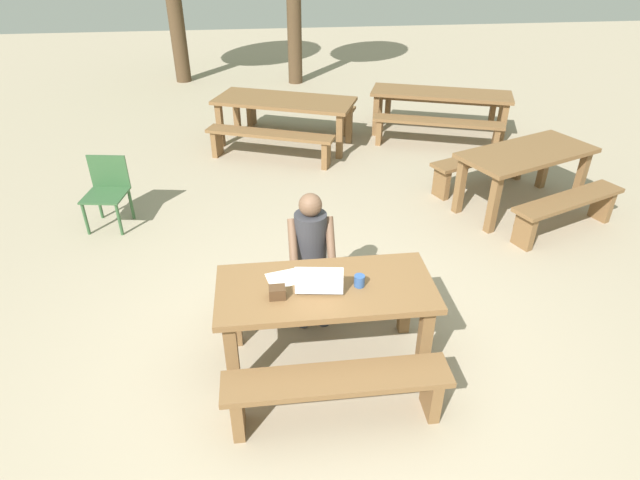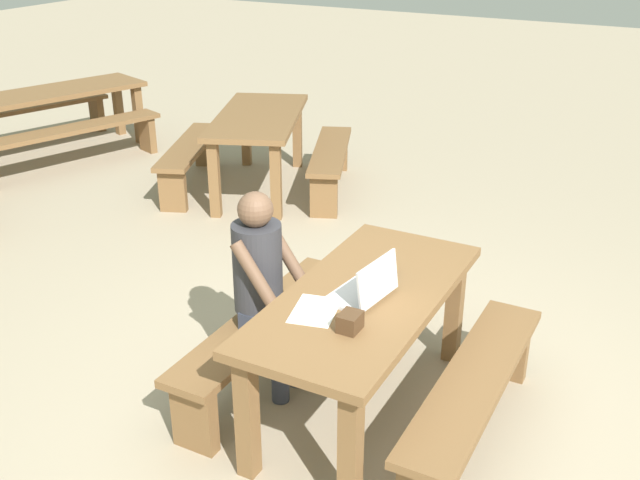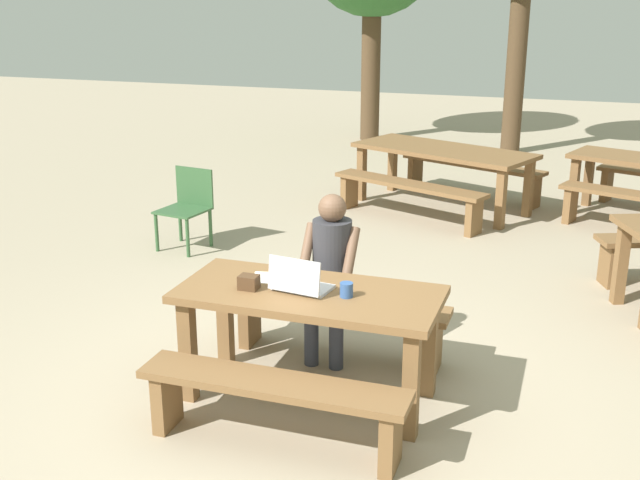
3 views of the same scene
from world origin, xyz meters
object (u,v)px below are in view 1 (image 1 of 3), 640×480
plastic_chair (107,190)px  picnic_table_front (326,299)px  picnic_table_mid (441,99)px  picnic_table_rear (526,161)px  picnic_table_distant (284,105)px  small_pouch (277,292)px  laptop (319,283)px  coffee_mug (359,281)px  person_seated (311,251)px

plastic_chair → picnic_table_front: bearing=-39.9°
plastic_chair → picnic_table_mid: plastic_chair is taller
picnic_table_mid → picnic_table_front: bearing=-97.2°
picnic_table_rear → picnic_table_distant: 3.65m
small_pouch → picnic_table_mid: (2.83, 5.01, -0.17)m
picnic_table_front → laptop: 0.19m
small_pouch → picnic_table_rear: small_pouch is taller
laptop → plastic_chair: size_ratio=0.48×
plastic_chair → picnic_table_mid: 5.24m
plastic_chair → coffee_mug: bearing=-37.1°
plastic_chair → picnic_table_mid: (4.65, 2.41, 0.17)m
picnic_table_mid → plastic_chair: bearing=-133.1°
person_seated → picnic_table_distant: person_seated is taller
picnic_table_front → picnic_table_rear: (2.67, 2.32, 0.01)m
coffee_mug → person_seated: 0.67m
person_seated → small_pouch: bearing=-115.3°
laptop → person_seated: person_seated is taller
person_seated → plastic_chair: (-2.13, 1.94, -0.25)m
picnic_table_mid → picnic_table_rear: (0.20, -2.59, 0.02)m
picnic_table_mid → small_pouch: bearing=-100.0°
coffee_mug → plastic_chair: bearing=133.7°
coffee_mug → picnic_table_distant: size_ratio=0.04×
small_pouch → coffee_mug: coffee_mug is taller
person_seated → picnic_table_mid: 5.02m
picnic_table_rear → picnic_table_front: bearing=-161.0°
small_pouch → picnic_table_rear: size_ratio=0.07×
picnic_table_front → plastic_chair: 3.32m
laptop → plastic_chair: (-2.12, 2.54, -0.36)m
coffee_mug → picnic_table_mid: size_ratio=0.04×
small_pouch → coffee_mug: 0.61m
picnic_table_front → picnic_table_mid: size_ratio=0.71×
picnic_table_front → plastic_chair: (-2.18, 2.51, -0.18)m
picnic_table_front → picnic_table_mid: (2.47, 4.92, -0.01)m
coffee_mug → person_seated: size_ratio=0.08×
picnic_table_rear → small_pouch: bearing=-163.5°
plastic_chair → picnic_table_distant: size_ratio=0.35×
picnic_table_front → picnic_table_mid: picnic_table_front is taller
small_pouch → laptop: bearing=11.8°
person_seated → picnic_table_mid: (2.52, 4.34, -0.08)m
picnic_table_distant → small_pouch: bearing=-72.1°
person_seated → picnic_table_distant: 4.21m
laptop → person_seated: (0.00, 0.60, -0.11)m
picnic_table_front → coffee_mug: 0.30m
coffee_mug → picnic_table_mid: (2.22, 4.94, -0.17)m
laptop → plastic_chair: bearing=-42.1°
laptop → picnic_table_mid: bearing=-109.1°
plastic_chair → picnic_table_distant: 3.14m
picnic_table_front → picnic_table_rear: size_ratio=0.90×
laptop → picnic_table_mid: (2.52, 4.94, -0.19)m
picnic_table_rear → plastic_chair: bearing=155.8°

